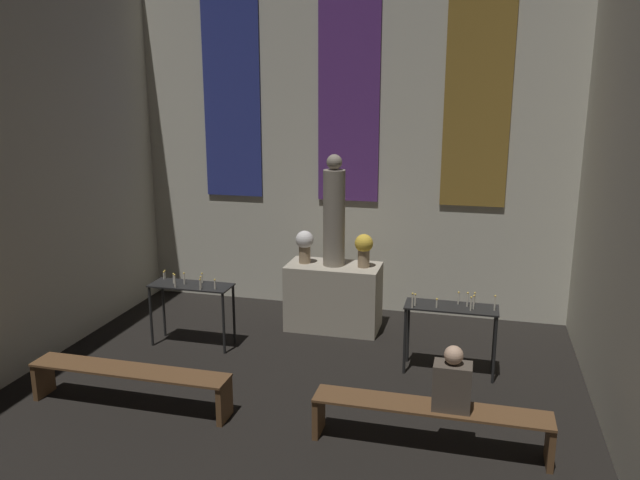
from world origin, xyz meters
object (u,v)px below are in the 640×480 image
candle_rack_right (451,317)px  flower_vase_left (305,244)px  altar (334,297)px  candle_rack_left (191,294)px  person_seated (452,382)px  flower_vase_right (364,248)px  pew_back_right (430,416)px  pew_back_left (130,378)px  statue (334,214)px

candle_rack_right → flower_vase_left: bearing=153.3°
altar → candle_rack_left: size_ratio=1.20×
candle_rack_left → person_seated: 3.98m
flower_vase_left → flower_vase_right: same height
candle_rack_right → pew_back_right: candle_rack_right is taller
altar → pew_back_left: bearing=-119.7°
altar → pew_back_left: altar is taller
altar → candle_rack_left: candle_rack_left is taller
pew_back_right → person_seated: bearing=0.0°
statue → candle_rack_right: (1.73, -1.09, -0.98)m
statue → flower_vase_left: 0.63m
altar → pew_back_right: size_ratio=0.59×
candle_rack_right → person_seated: person_seated is taller
candle_rack_right → pew_back_right: 1.82m
candle_rack_left → pew_back_left: bearing=-86.9°
altar → flower_vase_right: 0.88m
candle_rack_right → pew_back_left: 3.83m
person_seated → pew_back_left: bearing=180.0°
statue → pew_back_right: size_ratio=0.69×
flower_vase_right → pew_back_right: (1.20, -2.86, -0.91)m
pew_back_left → flower_vase_right: bearing=54.1°
pew_back_right → flower_vase_right: bearing=112.7°
pew_back_left → person_seated: 3.49m
statue → person_seated: size_ratio=2.48×
flower_vase_right → candle_rack_left: 2.48m
flower_vase_right → pew_back_right: size_ratio=0.21×
flower_vase_left → candle_rack_right: size_ratio=0.43×
pew_back_right → pew_back_left: bearing=180.0°
pew_back_left → pew_back_right: bearing=0.0°
altar → statue: bearing=90.0°
flower_vase_right → candle_rack_right: 1.77m
altar → pew_back_left: 3.30m
altar → pew_back_left: size_ratio=0.59×
candle_rack_left → candle_rack_right: (3.46, -0.00, 0.00)m
altar → flower_vase_left: 0.88m
statue → pew_back_right: (1.64, -2.86, -1.37)m
altar → person_seated: 3.41m
pew_back_right → person_seated: (0.20, 0.00, 0.39)m
flower_vase_right → candle_rack_left: (-2.17, -1.09, -0.52)m
candle_rack_right → person_seated: (0.10, -1.78, -0.00)m
statue → candle_rack_right: size_ratio=1.42×
flower_vase_right → candle_rack_left: flower_vase_right is taller
flower_vase_left → person_seated: flower_vase_left is taller
flower_vase_right → statue: bearing=180.0°
statue → pew_back_left: 3.57m
candle_rack_right → pew_back_left: candle_rack_right is taller
candle_rack_left → pew_back_left: 1.82m
flower_vase_left → pew_back_left: bearing=-112.7°
flower_vase_right → person_seated: flower_vase_right is taller
statue → pew_back_left: size_ratio=0.69×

